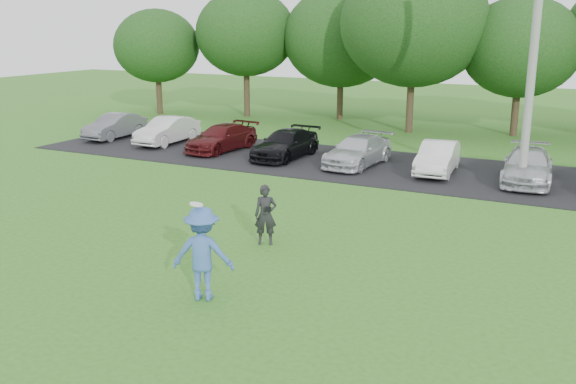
# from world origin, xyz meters

# --- Properties ---
(ground) EXTENTS (100.00, 100.00, 0.00)m
(ground) POSITION_xyz_m (0.00, 0.00, 0.00)
(ground) COLOR #326C1F
(ground) RESTS_ON ground
(parking_lot) EXTENTS (32.00, 6.50, 0.03)m
(parking_lot) POSITION_xyz_m (0.00, 13.00, 0.01)
(parking_lot) COLOR black
(parking_lot) RESTS_ON ground
(utility_pole) EXTENTS (0.28, 0.28, 10.00)m
(utility_pole) POSITION_xyz_m (4.77, 11.78, 5.00)
(utility_pole) COLOR gray
(utility_pole) RESTS_ON ground
(frisbee_player) EXTENTS (1.44, 1.12, 2.11)m
(frisbee_player) POSITION_xyz_m (0.09, -0.57, 0.98)
(frisbee_player) COLOR #3E64AF
(frisbee_player) RESTS_ON ground
(camera_bystander) EXTENTS (0.67, 0.58, 1.56)m
(camera_bystander) POSITION_xyz_m (-0.37, 2.96, 0.78)
(camera_bystander) COLOR black
(camera_bystander) RESTS_ON ground
(parked_cars) EXTENTS (30.32, 4.59, 1.23)m
(parked_cars) POSITION_xyz_m (0.64, 12.90, 0.61)
(parked_cars) COLOR slate
(parked_cars) RESTS_ON parking_lot
(tree_row) EXTENTS (42.39, 9.85, 8.64)m
(tree_row) POSITION_xyz_m (1.51, 22.76, 4.91)
(tree_row) COLOR #38281C
(tree_row) RESTS_ON ground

